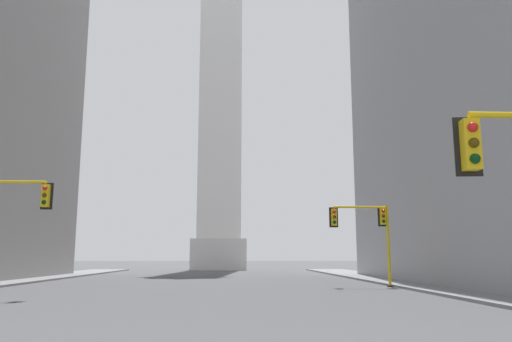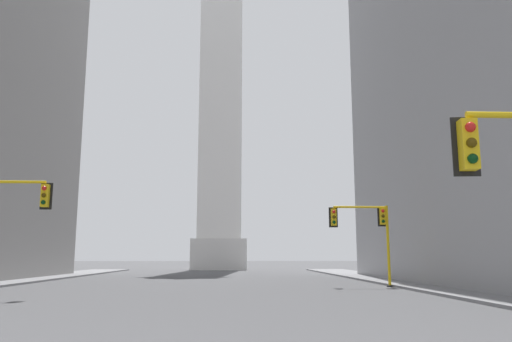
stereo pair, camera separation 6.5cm
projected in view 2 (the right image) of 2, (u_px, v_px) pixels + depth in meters
The scene contains 3 objects.
sidewalk_right at pixel (466, 291), 27.15m from camera, with size 5.00×87.60×0.15m, color slate.
obelisk at pixel (222, 57), 78.04m from camera, with size 7.88×7.88×67.72m.
traffic_light_mid_right at pixel (368, 225), 32.66m from camera, with size 4.01×0.51×5.25m.
Camera 2 is at (2.27, -1.08, 1.96)m, focal length 35.00 mm.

